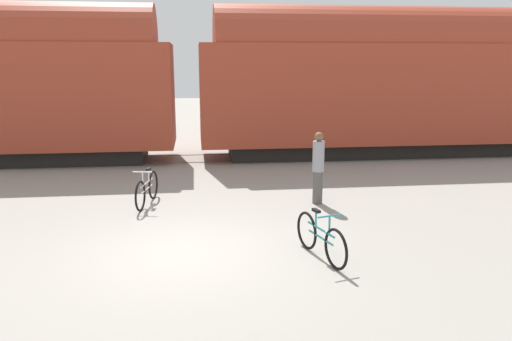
% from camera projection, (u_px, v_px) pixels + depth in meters
% --- Properties ---
extents(ground_plane, '(80.00, 80.00, 0.00)m').
position_uv_depth(ground_plane, '(183.00, 252.00, 9.20)').
color(ground_plane, gray).
extents(freight_train, '(55.60, 2.81, 5.38)m').
position_uv_depth(freight_train, '(186.00, 79.00, 17.43)').
color(freight_train, black).
rests_on(freight_train, ground_plane).
extents(rail_near, '(67.60, 0.07, 0.01)m').
position_uv_depth(rail_near, '(188.00, 162.00, 17.34)').
color(rail_near, '#4C4238').
rests_on(rail_near, ground_plane).
extents(rail_far, '(67.60, 0.07, 0.01)m').
position_uv_depth(rail_far, '(189.00, 155.00, 18.73)').
color(rail_far, '#4C4238').
rests_on(rail_far, ground_plane).
extents(bicycle_teal, '(0.56, 1.69, 0.89)m').
position_uv_depth(bicycle_teal, '(321.00, 238.00, 8.84)').
color(bicycle_teal, black).
rests_on(bicycle_teal, ground_plane).
extents(bicycle_silver, '(0.49, 1.78, 0.90)m').
position_uv_depth(bicycle_silver, '(147.00, 189.00, 12.18)').
color(bicycle_silver, black).
rests_on(bicycle_silver, ground_plane).
extents(person_in_grey, '(0.29, 0.29, 1.78)m').
position_uv_depth(person_in_grey, '(318.00, 167.00, 12.18)').
color(person_in_grey, '#514C47').
rests_on(person_in_grey, ground_plane).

